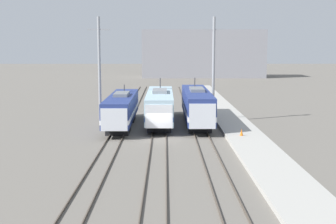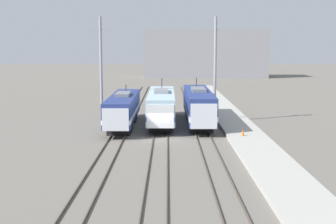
# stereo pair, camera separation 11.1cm
# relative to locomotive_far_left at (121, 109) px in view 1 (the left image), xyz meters

# --- Properties ---
(ground_plane) EXTENTS (400.00, 400.00, 0.00)m
(ground_plane) POSITION_rel_locomotive_far_left_xyz_m (4.39, -6.98, -2.04)
(ground_plane) COLOR #666059
(rail_pair_far_left) EXTENTS (1.51, 120.00, 0.15)m
(rail_pair_far_left) POSITION_rel_locomotive_far_left_xyz_m (-0.00, -6.98, -1.97)
(rail_pair_far_left) COLOR #4C4238
(rail_pair_far_left) RESTS_ON ground_plane
(rail_pair_center) EXTENTS (1.51, 120.00, 0.15)m
(rail_pair_center) POSITION_rel_locomotive_far_left_xyz_m (4.39, -6.98, -1.97)
(rail_pair_center) COLOR #4C4238
(rail_pair_center) RESTS_ON ground_plane
(rail_pair_far_right) EXTENTS (1.51, 120.00, 0.15)m
(rail_pair_far_right) POSITION_rel_locomotive_far_left_xyz_m (8.77, -6.98, -1.97)
(rail_pair_far_right) COLOR #4C4238
(rail_pair_far_right) RESTS_ON ground_plane
(locomotive_far_left) EXTENTS (2.90, 16.50, 4.56)m
(locomotive_far_left) POSITION_rel_locomotive_far_left_xyz_m (0.00, 0.00, 0.00)
(locomotive_far_left) COLOR black
(locomotive_far_left) RESTS_ON ground_plane
(locomotive_center) EXTENTS (3.07, 16.92, 5.23)m
(locomotive_center) POSITION_rel_locomotive_far_left_xyz_m (4.39, 1.73, 0.09)
(locomotive_center) COLOR #232326
(locomotive_center) RESTS_ON ground_plane
(locomotive_far_right) EXTENTS (2.96, 17.75, 5.27)m
(locomotive_far_right) POSITION_rel_locomotive_far_left_xyz_m (8.77, 1.73, 0.18)
(locomotive_far_right) COLOR black
(locomotive_far_right) RESTS_ON ground_plane
(catenary_tower_left) EXTENTS (2.70, 0.34, 12.71)m
(catenary_tower_left) POSITION_rel_locomotive_far_left_xyz_m (-2.92, 3.52, 4.54)
(catenary_tower_left) COLOR gray
(catenary_tower_left) RESTS_ON ground_plane
(catenary_tower_right) EXTENTS (2.70, 0.34, 12.71)m
(catenary_tower_right) POSITION_rel_locomotive_far_left_xyz_m (10.86, 3.52, 4.54)
(catenary_tower_right) COLOR gray
(catenary_tower_right) RESTS_ON ground_plane
(platform) EXTENTS (4.00, 120.00, 0.38)m
(platform) POSITION_rel_locomotive_far_left_xyz_m (13.11, -6.98, -1.85)
(platform) COLOR #A8A59E
(platform) RESTS_ON ground_plane
(traffic_cone) EXTENTS (0.33, 0.33, 0.68)m
(traffic_cone) POSITION_rel_locomotive_far_left_xyz_m (12.64, -7.23, -1.33)
(traffic_cone) COLOR orange
(traffic_cone) RESTS_ON platform
(depot_building) EXTENTS (35.87, 11.30, 13.94)m
(depot_building) POSITION_rel_locomotive_far_left_xyz_m (16.23, 87.03, 4.93)
(depot_building) COLOR gray
(depot_building) RESTS_ON ground_plane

